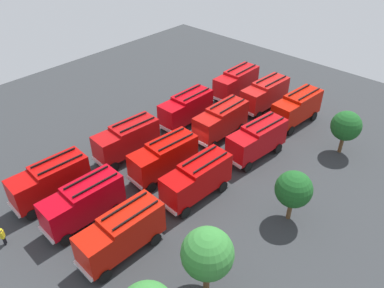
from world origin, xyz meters
TOP-DOWN VIEW (x-y plane):
  - ground_plane at (0.00, 0.00)m, footprint 64.08×64.08m
  - fire_truck_0 at (-13.94, -4.79)m, footprint 7.22×2.80m
  - fire_truck_1 at (-4.27, -4.89)m, footprint 7.22×2.81m
  - fire_truck_2 at (4.77, -4.91)m, footprint 7.36×3.19m
  - fire_truck_3 at (13.76, -4.79)m, footprint 7.33×3.11m
  - fire_truck_4 at (-13.69, -0.04)m, footprint 7.32×3.07m
  - fire_truck_5 at (-4.91, -0.07)m, footprint 7.22×2.79m
  - fire_truck_6 at (4.30, 0.22)m, footprint 7.38×3.25m
  - fire_truck_7 at (13.33, -0.21)m, footprint 7.29×2.98m
  - fire_truck_8 at (-13.39, 4.72)m, footprint 7.36×3.19m
  - fire_truck_9 at (-4.50, 5.15)m, footprint 7.41×3.34m
  - fire_truck_10 at (4.52, 4.79)m, footprint 7.32×3.07m
  - fire_truck_11 at (13.29, 4.89)m, footprint 7.28×2.94m
  - firefighter_0 at (2.34, -7.98)m, footprint 0.48×0.44m
  - firefighter_1 at (19.41, -2.83)m, footprint 0.46×0.48m
  - tree_0 at (-11.37, 11.49)m, footprint 3.18×3.18m
  - tree_1 at (1.12, 12.59)m, footprint 3.17×3.17m
  - tree_2 at (11.38, 11.94)m, footprint 3.69×3.69m
  - traffic_cone_0 at (9.35, 2.71)m, footprint 0.40×0.40m

SIDE VIEW (x-z plane):
  - ground_plane at x=0.00m, z-range 0.00..0.00m
  - traffic_cone_0 at x=9.35m, z-range 0.00..0.57m
  - firefighter_0 at x=2.34m, z-range 0.09..1.72m
  - firefighter_1 at x=19.41m, z-range 0.10..1.79m
  - fire_truck_0 at x=-13.94m, z-range 0.21..4.09m
  - fire_truck_1 at x=-4.27m, z-range 0.21..4.09m
  - fire_truck_2 at x=4.77m, z-range 0.21..4.09m
  - fire_truck_3 at x=13.76m, z-range 0.21..4.09m
  - fire_truck_4 at x=-13.69m, z-range 0.21..4.09m
  - fire_truck_5 at x=-4.91m, z-range 0.21..4.09m
  - fire_truck_6 at x=4.30m, z-range 0.21..4.09m
  - fire_truck_7 at x=13.33m, z-range 0.21..4.09m
  - fire_truck_8 at x=-13.39m, z-range 0.21..4.09m
  - fire_truck_9 at x=-4.50m, z-range 0.21..4.09m
  - fire_truck_10 at x=4.52m, z-range 0.21..4.09m
  - fire_truck_11 at x=13.29m, z-range 0.21..4.09m
  - tree_1 at x=1.12m, z-range 0.85..5.77m
  - tree_0 at x=-11.37m, z-range 0.85..5.78m
  - tree_2 at x=11.38m, z-range 0.99..6.71m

